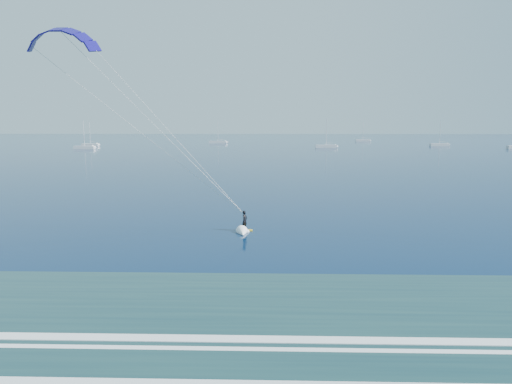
{
  "coord_description": "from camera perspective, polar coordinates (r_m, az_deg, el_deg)",
  "views": [
    {
      "loc": [
        0.36,
        -10.42,
        9.95
      ],
      "look_at": [
        -0.6,
        25.73,
        4.55
      ],
      "focal_mm": 32.0,
      "sensor_mm": 36.0,
      "label": 1
    }
  ],
  "objects": [
    {
      "name": "sailboat_5",
      "position": [
        224.66,
        21.95,
        5.53
      ],
      "size": [
        8.39,
        2.4,
        11.5
      ],
      "color": "silver",
      "rests_on": "ground"
    },
    {
      "name": "sailboat_1",
      "position": [
        218.94,
        -19.99,
        5.57
      ],
      "size": [
        7.55,
        2.4,
        10.52
      ],
      "color": "silver",
      "rests_on": "ground"
    },
    {
      "name": "sailboat_3",
      "position": [
        195.86,
        8.75,
        5.7
      ],
      "size": [
        8.96,
        2.4,
        12.4
      ],
      "color": "silver",
      "rests_on": "ground"
    },
    {
      "name": "sailboat_2",
      "position": [
        238.2,
        -4.78,
        6.25
      ],
      "size": [
        9.03,
        2.4,
        12.13
      ],
      "color": "silver",
      "rests_on": "ground"
    },
    {
      "name": "sailboat_0",
      "position": [
        196.37,
        -20.64,
        5.26
      ],
      "size": [
        8.23,
        2.4,
        11.26
      ],
      "color": "silver",
      "rests_on": "ground"
    },
    {
      "name": "kitesurfer_rig",
      "position": [
        41.18,
        -12.42,
        8.01
      ],
      "size": [
        19.79,
        5.48,
        18.91
      ],
      "color": "gold",
      "rests_on": "ground"
    },
    {
      "name": "sailboat_4",
      "position": [
        270.47,
        13.21,
        6.32
      ],
      "size": [
        8.12,
        2.4,
        11.12
      ],
      "color": "silver",
      "rests_on": "ground"
    }
  ]
}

